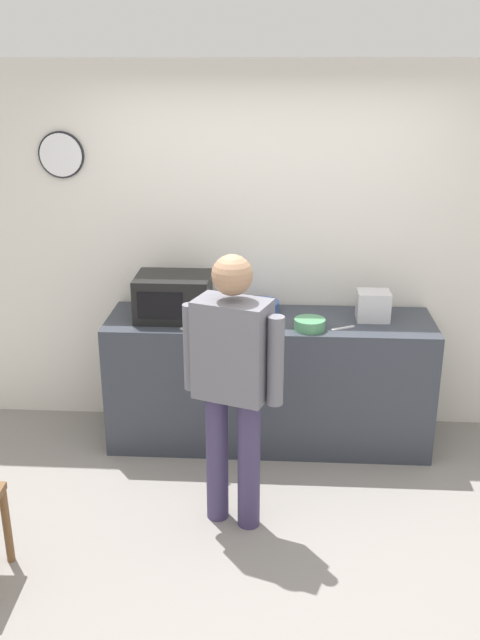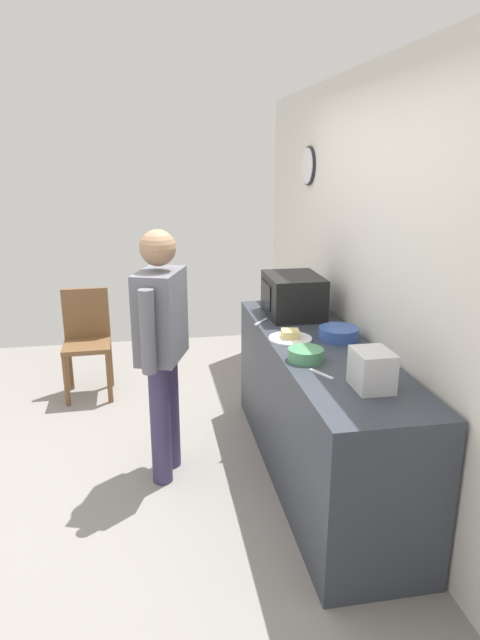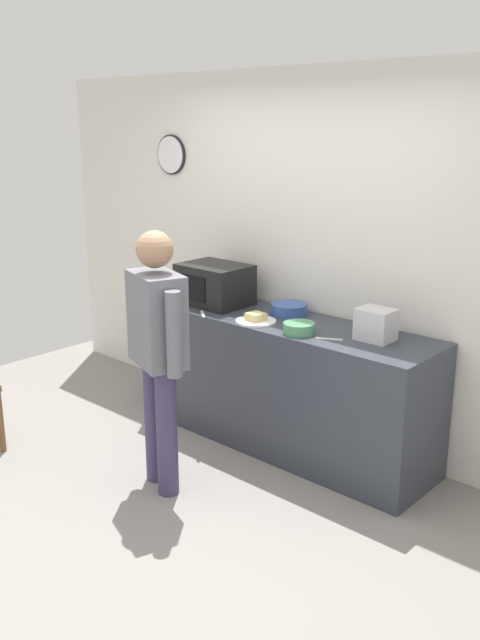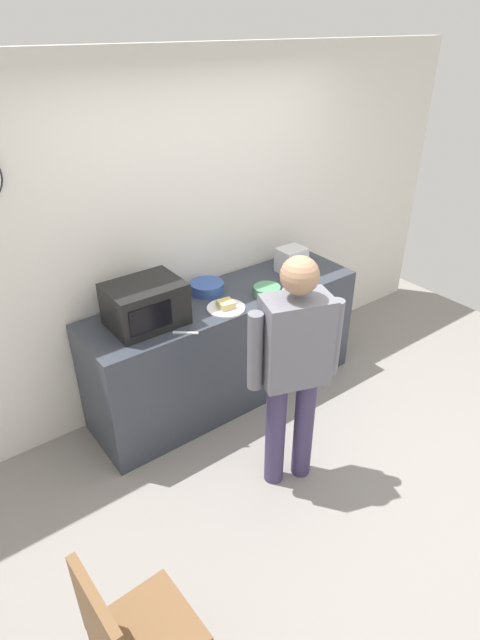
% 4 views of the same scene
% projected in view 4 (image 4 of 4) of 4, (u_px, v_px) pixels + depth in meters
% --- Properties ---
extents(ground_plane, '(6.00, 6.00, 0.00)m').
position_uv_depth(ground_plane, '(329.00, 483.00, 3.47)').
color(ground_plane, gray).
extents(back_wall, '(5.40, 0.13, 2.60)m').
position_uv_depth(back_wall, '(193.00, 234.00, 3.91)').
color(back_wall, silver).
rests_on(back_wall, ground_plane).
extents(kitchen_counter, '(2.23, 0.62, 0.92)m').
position_uv_depth(kitchen_counter, '(226.00, 347.00, 4.08)').
color(kitchen_counter, '#333842').
rests_on(kitchen_counter, ground_plane).
extents(microwave, '(0.50, 0.39, 0.30)m').
position_uv_depth(microwave, '(145.00, 304.00, 3.43)').
color(microwave, black).
rests_on(microwave, kitchen_counter).
extents(sandwich_plate, '(0.28, 0.28, 0.07)m').
position_uv_depth(sandwich_plate, '(226.00, 307.00, 3.66)').
color(sandwich_plate, white).
rests_on(sandwich_plate, kitchen_counter).
extents(salad_bowl, '(0.20, 0.20, 0.07)m').
position_uv_depth(salad_bowl, '(267.00, 291.00, 3.84)').
color(salad_bowl, '#4C8E60').
rests_on(salad_bowl, kitchen_counter).
extents(cereal_bowl, '(0.26, 0.26, 0.08)m').
position_uv_depth(cereal_bowl, '(207.00, 287.00, 3.89)').
color(cereal_bowl, '#33519E').
rests_on(cereal_bowl, kitchen_counter).
extents(toaster, '(0.22, 0.18, 0.20)m').
position_uv_depth(toaster, '(291.00, 260.00, 4.18)').
color(toaster, silver).
rests_on(toaster, kitchen_counter).
extents(fork_utensil, '(0.16, 0.10, 0.01)m').
position_uv_depth(fork_utensil, '(287.00, 286.00, 3.99)').
color(fork_utensil, silver).
rests_on(fork_utensil, kitchen_counter).
extents(spoon_utensil, '(0.14, 0.12, 0.01)m').
position_uv_depth(spoon_utensil, '(186.00, 333.00, 3.39)').
color(spoon_utensil, silver).
rests_on(spoon_utensil, kitchen_counter).
extents(person_standing, '(0.56, 0.36, 1.63)m').
position_uv_depth(person_standing, '(294.00, 361.00, 3.06)').
color(person_standing, '#3D345B').
rests_on(person_standing, ground_plane).
extents(wooden_chair, '(0.41, 0.41, 0.94)m').
position_uv_depth(wooden_chair, '(131.00, 637.00, 2.10)').
color(wooden_chair, brown).
rests_on(wooden_chair, ground_plane).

